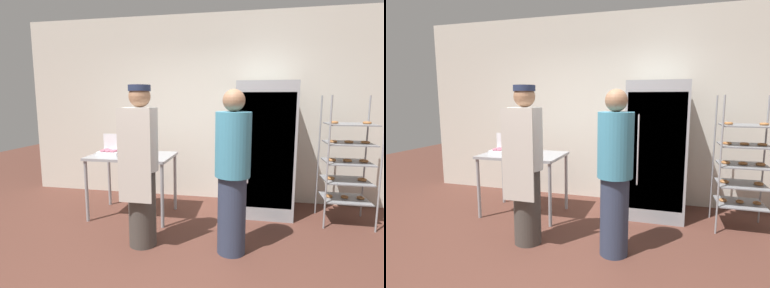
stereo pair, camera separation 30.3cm
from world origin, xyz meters
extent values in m
plane|color=brown|center=(0.00, 0.00, 0.00)|extent=(14.00, 14.00, 0.00)
cube|color=silver|center=(0.00, 2.20, 1.47)|extent=(6.40, 0.12, 2.94)
cube|color=#9EA0A5|center=(0.80, 1.66, 0.93)|extent=(0.79, 0.75, 1.86)
cube|color=gray|center=(0.80, 1.30, 0.95)|extent=(0.72, 0.02, 1.53)
cylinder|color=silver|center=(0.59, 1.27, 0.98)|extent=(0.02, 0.02, 0.92)
cylinder|color=#93969B|center=(1.55, 1.20, 0.84)|extent=(0.02, 0.02, 1.67)
cylinder|color=#93969B|center=(2.15, 1.20, 0.84)|extent=(0.02, 0.02, 1.67)
cylinder|color=#93969B|center=(1.55, 1.72, 0.84)|extent=(0.02, 0.02, 1.67)
cylinder|color=#93969B|center=(2.15, 1.72, 0.84)|extent=(0.02, 0.02, 1.67)
cube|color=gray|center=(1.85, 1.46, 0.33)|extent=(0.55, 0.48, 0.01)
torus|color=#AD6B38|center=(1.66, 1.46, 0.35)|extent=(0.09, 0.09, 0.03)
torus|color=#AD6B38|center=(1.85, 1.46, 0.35)|extent=(0.09, 0.09, 0.03)
torus|color=#AD6B38|center=(2.05, 1.46, 0.35)|extent=(0.09, 0.09, 0.03)
cube|color=gray|center=(1.85, 1.46, 0.57)|extent=(0.55, 0.48, 0.01)
torus|color=#AD6B38|center=(1.66, 1.46, 0.59)|extent=(0.11, 0.11, 0.03)
torus|color=#AD6B38|center=(2.05, 1.46, 0.59)|extent=(0.11, 0.11, 0.03)
cube|color=gray|center=(1.85, 1.46, 0.82)|extent=(0.55, 0.48, 0.01)
torus|color=#AD6B38|center=(1.66, 1.46, 0.84)|extent=(0.11, 0.11, 0.03)
torus|color=#AD6B38|center=(1.85, 1.46, 0.84)|extent=(0.11, 0.11, 0.03)
torus|color=#AD6B38|center=(2.05, 1.46, 0.84)|extent=(0.11, 0.11, 0.03)
cube|color=gray|center=(1.85, 1.46, 1.06)|extent=(0.55, 0.48, 0.01)
torus|color=#AD6B38|center=(1.66, 1.46, 1.08)|extent=(0.11, 0.11, 0.03)
torus|color=#AD6B38|center=(1.85, 1.46, 1.08)|extent=(0.11, 0.11, 0.03)
torus|color=#AD6B38|center=(2.05, 1.46, 1.08)|extent=(0.11, 0.11, 0.03)
cube|color=gray|center=(1.85, 1.46, 1.31)|extent=(0.55, 0.48, 0.01)
torus|color=#AD6B38|center=(1.66, 1.46, 1.33)|extent=(0.10, 0.10, 0.03)
torus|color=#AD6B38|center=(2.05, 1.46, 1.33)|extent=(0.10, 0.10, 0.03)
cube|color=#9EA0A5|center=(-0.98, 1.16, 0.85)|extent=(1.12, 0.73, 0.04)
cylinder|color=#9EA0A5|center=(-1.50, 0.84, 0.41)|extent=(0.04, 0.04, 0.83)
cylinder|color=#9EA0A5|center=(-0.46, 0.84, 0.41)|extent=(0.04, 0.04, 0.83)
cylinder|color=#9EA0A5|center=(-1.50, 1.49, 0.41)|extent=(0.04, 0.04, 0.83)
cylinder|color=#9EA0A5|center=(-0.46, 1.49, 0.41)|extent=(0.04, 0.04, 0.83)
cube|color=white|center=(-1.28, 1.11, 0.89)|extent=(0.30, 0.23, 0.05)
cube|color=white|center=(-1.28, 1.22, 1.03)|extent=(0.29, 0.01, 0.23)
torus|color=#C66B84|center=(-1.36, 1.05, 0.93)|extent=(0.08, 0.08, 0.02)
torus|color=#C66B84|center=(-1.28, 1.05, 0.93)|extent=(0.08, 0.08, 0.02)
torus|color=#C66B84|center=(-1.21, 1.05, 0.93)|extent=(0.08, 0.08, 0.02)
torus|color=#C66B84|center=(-1.36, 1.11, 0.93)|extent=(0.08, 0.08, 0.02)
torus|color=#C66B84|center=(-1.28, 1.11, 0.93)|extent=(0.08, 0.08, 0.02)
torus|color=#C66B84|center=(-1.21, 1.11, 0.93)|extent=(0.08, 0.08, 0.02)
torus|color=#C66B84|center=(-1.36, 1.16, 0.93)|extent=(0.08, 0.08, 0.02)
cylinder|color=#99999E|center=(-1.02, 1.32, 0.91)|extent=(0.11, 0.11, 0.09)
cylinder|color=#B2BCC1|center=(-1.02, 1.32, 1.05)|extent=(0.09, 0.09, 0.18)
cylinder|color=black|center=(-1.02, 1.32, 1.15)|extent=(0.09, 0.09, 0.02)
cylinder|color=#47423D|center=(-0.55, 0.36, 0.43)|extent=(0.30, 0.30, 0.86)
cylinder|color=silver|center=(-0.55, 0.36, 1.20)|extent=(0.38, 0.38, 0.68)
sphere|color=#9E7051|center=(-0.55, 0.36, 1.65)|extent=(0.23, 0.23, 0.23)
cube|color=beige|center=(-0.55, 0.16, 1.05)|extent=(0.36, 0.02, 0.98)
cylinder|color=#232D4C|center=(-0.55, 0.36, 1.74)|extent=(0.24, 0.24, 0.06)
cylinder|color=#333D56|center=(0.44, 0.38, 0.42)|extent=(0.30, 0.30, 0.84)
cylinder|color=teal|center=(0.44, 0.38, 1.17)|extent=(0.37, 0.37, 0.66)
sphere|color=#9E7051|center=(0.44, 0.38, 1.61)|extent=(0.23, 0.23, 0.23)
camera|label=1|loc=(0.61, -2.65, 1.62)|focal=28.00mm
camera|label=2|loc=(0.90, -2.58, 1.62)|focal=28.00mm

